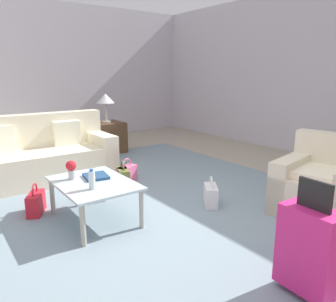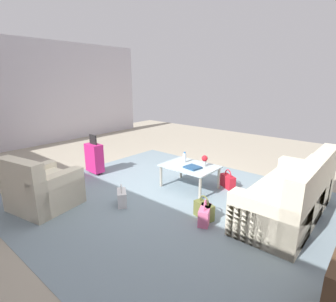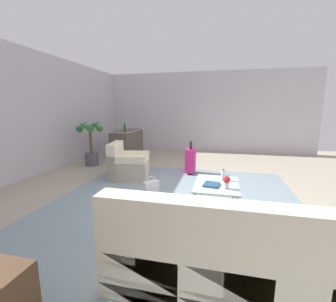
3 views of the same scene
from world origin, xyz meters
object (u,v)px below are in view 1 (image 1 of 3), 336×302
Objects in this scene: suitcase_magenta at (309,249)px; handbag_olive at (123,177)px; handbag_white at (211,195)px; coffee_table_book at (96,176)px; couch at (37,159)px; table_lamp at (105,99)px; coffee_table at (94,187)px; armchair at (323,186)px; side_table at (107,137)px; flower_vase at (71,168)px; water_bottle at (92,180)px; handbag_red at (36,203)px; handbag_pink at (127,174)px.

handbag_olive is at bearing 178.42° from suitcase_magenta.
suitcase_magenta is 2.37× the size of handbag_olive.
handbag_olive is 1.34m from handbag_white.
couch is at bearing -164.68° from coffee_table_book.
coffee_table is at bearing -28.18° from table_lamp.
handbag_olive is (-2.11, -1.39, -0.17)m from armchair.
armchair is at bearing 33.33° from handbag_olive.
side_table is (-2.80, 1.50, -0.08)m from coffee_table.
coffee_table_book is 0.27m from flower_vase.
handbag_white is at bearing -3.87° from side_table.
flower_vase reaches higher than coffee_table_book.
coffee_table_book is 0.48× the size of table_lamp.
couch reaches higher than flower_vase.
coffee_table is at bearing -120.72° from armchair.
armchair is 3.78× the size of coffee_table_book.
water_bottle is 0.75× the size of coffee_table_book.
handbag_red is at bearing -124.94° from armchair.
water_bottle is at bearing -0.00° from couch.
side_table is at bearing 162.11° from handbag_pink.
armchair is at bearing 65.19° from coffee_table_book.
water_bottle is at bearing -28.07° from table_lamp.
water_bottle is 1.54m from handbag_pink.
water_bottle is at bearing -156.04° from suitcase_magenta.
handbag_red is 1.00× the size of handbag_pink.
handbag_olive is at bearing -146.67° from armchair.
water_bottle is 0.57× the size of handbag_olive.
coffee_table is 1.30m from handbag_pink.
couch is 2.01m from water_bottle.
coffee_table is 3.63× the size of coffee_table_book.
coffee_table_book reaches higher than handbag_olive.
couch is 3.88m from suitcase_magenta.
handbag_pink is (-0.36, 1.35, 0.00)m from handbag_red.
water_bottle is 3.41m from side_table.
water_bottle is at bearing -98.96° from handbag_white.
handbag_olive and handbag_pink have the same top height.
coffee_table_book is at bearing -45.75° from handbag_pink.
suitcase_magenta is 2.81m from handbag_red.
table_lamp is 1.56× the size of handbag_olive.
flower_vase reaches higher than side_table.
side_table is at bearing 0.00° from table_lamp.
table_lamp reaches higher than coffee_table.
side_table is at bearing 147.40° from flower_vase.
flower_vase is at bearing -32.60° from table_lamp.
couch is at bearing -148.01° from handbag_white.
handbag_white is at bearing 81.04° from water_bottle.
handbag_white is (1.24, 0.50, 0.00)m from handbag_olive.
handbag_pink is at bearing 104.92° from handbag_red.
side_table reaches higher than coffee_table_book.
water_bottle reaches higher than handbag_pink.
water_bottle is at bearing -40.61° from handbag_olive.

